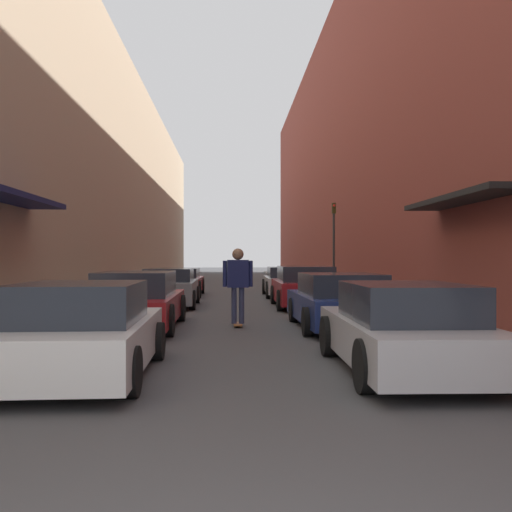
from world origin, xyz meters
The scene contains 15 objects.
ground centered at (0.00, 23.69, 0.00)m, with size 130.30×130.30×0.00m, color #424244.
curb_strip_left centered at (-4.27, 29.61, 0.06)m, with size 1.80×59.23×0.12m.
curb_strip_right centered at (4.27, 29.61, 0.06)m, with size 1.80×59.23×0.12m.
building_row_left centered at (-7.17, 29.61, 5.80)m, with size 4.90×59.23×11.60m.
building_row_right centered at (7.17, 29.61, 7.49)m, with size 4.90×59.23×14.99m.
parked_car_left_0 centered at (-2.22, 6.31, 0.62)m, with size 1.95×3.98×1.30m.
parked_car_left_1 centered at (-2.32, 11.59, 0.64)m, with size 1.93×4.64×1.32m.
parked_car_left_2 centered at (-2.21, 17.53, 0.62)m, with size 1.85×4.09×1.27m.
parked_car_left_3 centered at (-2.37, 22.73, 0.59)m, with size 2.00×4.37×1.19m.
parked_car_right_0 centered at (2.31, 6.46, 0.62)m, with size 1.91×4.28×1.28m.
parked_car_right_1 centered at (2.35, 11.48, 0.61)m, with size 2.04×4.37×1.28m.
parked_car_right_2 centered at (2.26, 17.03, 0.65)m, with size 2.02×4.26×1.35m.
parked_car_right_3 centered at (2.21, 22.18, 0.61)m, with size 1.96×4.25×1.24m.
skateboarder centered at (0.00, 11.92, 1.15)m, with size 0.71×0.78×1.86m.
traffic_light centered at (4.22, 22.45, 2.47)m, with size 0.16×0.22×3.84m.
Camera 1 is at (-0.17, -1.63, 1.65)m, focal length 40.00 mm.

